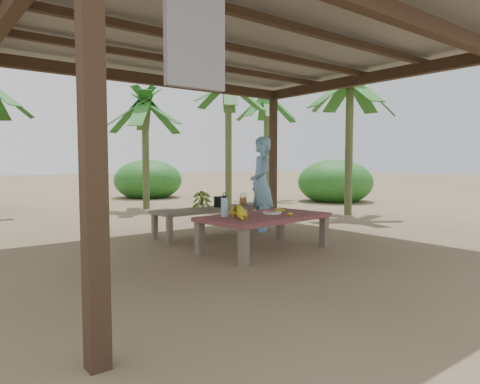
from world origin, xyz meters
TOP-DOWN VIEW (x-y plane):
  - ground at (0.00, 0.00)m, footprint 80.00×80.00m
  - pavilion at (-0.01, -0.01)m, footprint 6.60×5.60m
  - work_table at (0.25, -0.33)m, footprint 1.89×1.18m
  - bench at (0.50, 1.26)m, footprint 2.22×0.69m
  - ripe_banana_bunch at (-0.31, -0.37)m, footprint 0.34×0.30m
  - plate at (0.40, -0.31)m, footprint 0.27×0.27m
  - loose_banana_front at (0.47, -0.62)m, footprint 0.16×0.11m
  - loose_banana_side at (0.70, -0.16)m, footprint 0.13×0.15m
  - water_flask at (-0.30, -0.13)m, footprint 0.09×0.09m
  - green_banana_stalk at (0.23, 1.25)m, footprint 0.29×0.29m
  - cooking_pot at (0.65, 1.33)m, footprint 0.21×0.21m
  - skewer_rack at (1.10, 1.24)m, footprint 0.18×0.09m
  - woman at (1.32, 0.99)m, footprint 0.62×0.73m
  - banana_plant_ne at (3.28, 4.63)m, footprint 1.80×1.80m
  - banana_plant_n at (1.32, 5.65)m, footprint 1.80×1.80m
  - banana_plant_e at (4.50, 1.55)m, footprint 1.80×1.80m
  - banana_plant_far at (5.73, 5.85)m, footprint 1.80×1.80m

SIDE VIEW (x-z plane):
  - ground at x=0.00m, z-range 0.00..0.00m
  - bench at x=0.50m, z-range 0.17..0.62m
  - work_table at x=0.25m, z-range 0.18..0.68m
  - plate at x=0.40m, z-range 0.50..0.54m
  - loose_banana_front at x=0.47m, z-range 0.50..0.54m
  - loose_banana_side at x=0.70m, z-range 0.50..0.54m
  - cooking_pot at x=0.65m, z-range 0.45..0.62m
  - skewer_rack at x=1.10m, z-range 0.45..0.69m
  - ripe_banana_bunch at x=-0.31m, z-range 0.50..0.69m
  - green_banana_stalk at x=0.23m, z-range 0.45..0.76m
  - water_flask at x=-0.30m, z-range 0.47..0.80m
  - woman at x=1.32m, z-range 0.00..1.69m
  - banana_plant_n at x=1.32m, z-range 1.04..4.10m
  - pavilion at x=-0.01m, z-range 1.30..4.25m
  - banana_plant_e at x=4.50m, z-range 1.20..4.59m
  - banana_plant_ne at x=3.28m, z-range 1.30..4.92m
  - banana_plant_far at x=5.73m, z-range 1.31..4.94m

